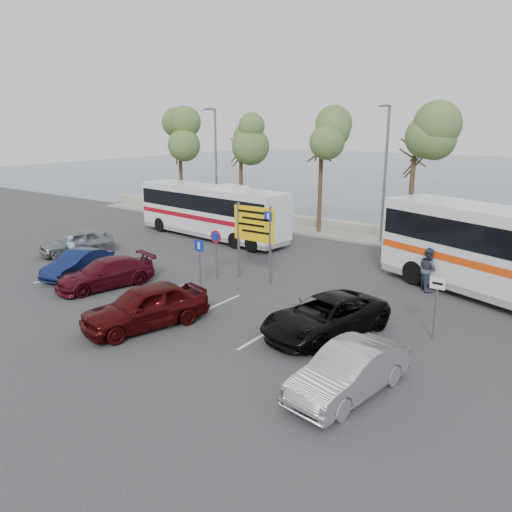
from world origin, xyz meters
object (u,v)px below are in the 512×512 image
Objects in this scene: street_lamp_left at (215,159)px; car_maroon at (105,273)px; car_silver_a at (77,242)px; car_red at (145,306)px; coach_bus_left at (211,213)px; suv_black at (325,316)px; direction_sign at (254,230)px; car_silver_b at (349,371)px; car_blue at (78,264)px; pedestrian_far at (428,269)px; pedestrian_near at (72,252)px; street_lamp_right at (385,168)px.

street_lamp_left reaches higher than car_maroon.
car_red reaches higher than car_silver_a.
coach_bus_left is 2.86× the size of car_silver_a.
direction_sign is at bearing 163.25° from suv_black.
car_maroon is 1.07× the size of car_silver_b.
car_maroon is at bearing -18.36° from car_blue.
suv_black reaches higher than car_blue.
street_lamp_left reaches higher than car_red.
car_silver_a is 0.86× the size of car_red.
coach_bus_left is 2.57× the size of car_maroon.
suv_black is at bearing 128.82° from pedestrian_far.
pedestrian_near reaches higher than car_maroon.
suv_black is 14.42m from pedestrian_near.
pedestrian_near is (-1.53, 0.74, 0.21)m from car_blue.
car_maroon is at bearing -179.77° from car_silver_b.
car_red is (10.96, -4.83, 0.11)m from car_silver_a.
street_lamp_right reaches higher than coach_bus_left.
suv_black is (12.89, 0.82, 0.06)m from car_blue.
pedestrian_near is at bearing 142.67° from car_blue.
street_lamp_left is 22.00m from suv_black.
suv_black is at bearing 20.24° from car_maroon.
street_lamp_right is at bearing -3.94° from pedestrian_far.
street_lamp_left is at bearing -95.16° from pedestrian_near.
pedestrian_far reaches higher than car_silver_b.
car_silver_b is at bearing -41.81° from street_lamp_left.
suv_black is at bearing 15.07° from car_silver_a.
coach_bus_left reaches higher than car_red.
pedestrian_far is (18.03, -7.02, -3.63)m from street_lamp_left.
car_silver_a is at bearing 169.56° from car_maroon.
car_maroon is (-6.87, -14.97, -3.96)m from street_lamp_right.
street_lamp_left is 13.00m from street_lamp_right.
car_red is 6.42m from suv_black.
street_lamp_left is 0.71× the size of coach_bus_left.
direction_sign is at bearing 75.63° from pedestrian_far.
car_blue is at bearing -179.43° from car_silver_b.
pedestrian_far is at bearing 47.97° from car_maroon.
car_blue is 1.71m from pedestrian_near.
pedestrian_far reaches higher than car_silver_a.
car_silver_a is 6.68m from car_maroon.
car_red is at bearing -29.29° from car_blue.
pedestrian_near reaches higher than car_silver_a.
car_blue is 0.86× the size of car_maroon.
car_maroon is (6.07, -2.79, -0.03)m from car_silver_a.
pedestrian_far reaches higher than car_red.
street_lamp_right is at bearing 0.00° from street_lamp_left.
pedestrian_far is (14.30, 7.67, 0.34)m from car_blue.
car_silver_a is (-3.44, -7.59, -0.94)m from coach_bus_left.
car_red reaches higher than suv_black.
car_red is 8.00m from car_silver_b.
car_maroon is 14.32m from pedestrian_far.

